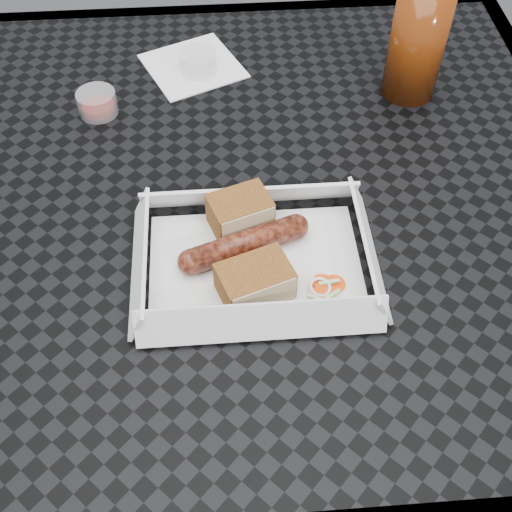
{
  "coord_description": "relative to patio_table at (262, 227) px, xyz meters",
  "views": [
    {
      "loc": [
        -0.05,
        -0.53,
        1.28
      ],
      "look_at": [
        -0.02,
        -0.13,
        0.78
      ],
      "focal_mm": 45.0,
      "sensor_mm": 36.0,
      "label": 1
    }
  ],
  "objects": [
    {
      "name": "ground",
      "position": [
        0.0,
        0.0,
        -0.67
      ],
      "size": [
        60.0,
        60.0,
        0.0
      ],
      "primitive_type": "plane",
      "color": "#4B4B4D",
      "rests_on": "ground"
    },
    {
      "name": "food_tray",
      "position": [
        -0.02,
        -0.12,
        0.08
      ],
      "size": [
        0.22,
        0.15,
        0.0
      ],
      "primitive_type": "cube",
      "color": "white",
      "rests_on": "patio_table"
    },
    {
      "name": "bratwurst",
      "position": [
        -0.03,
        -0.1,
        0.09
      ],
      "size": [
        0.14,
        0.07,
        0.03
      ],
      "rotation": [
        0.0,
        0.0,
        0.34
      ],
      "color": "maroon",
      "rests_on": "food_tray"
    },
    {
      "name": "veg_garnish",
      "position": [
        0.05,
        -0.16,
        0.08
      ],
      "size": [
        0.03,
        0.03,
        0.0
      ],
      "color": "#F1450A",
      "rests_on": "food_tray"
    },
    {
      "name": "condiment_cup_empty",
      "position": [
        -0.07,
        0.23,
        0.09
      ],
      "size": [
        0.05,
        0.05,
        0.03
      ],
      "primitive_type": "cylinder",
      "color": "silver",
      "rests_on": "patio_table"
    },
    {
      "name": "bread_far",
      "position": [
        -0.02,
        -0.16,
        0.1
      ],
      "size": [
        0.08,
        0.07,
        0.04
      ],
      "primitive_type": "cube",
      "rotation": [
        0.0,
        0.0,
        0.34
      ],
      "color": "brown",
      "rests_on": "food_tray"
    },
    {
      "name": "patio_table",
      "position": [
        0.0,
        0.0,
        0.0
      ],
      "size": [
        0.8,
        0.8,
        0.74
      ],
      "color": "black",
      "rests_on": "ground"
    },
    {
      "name": "drink_glass",
      "position": [
        0.21,
        0.16,
        0.15
      ],
      "size": [
        0.07,
        0.07,
        0.14
      ],
      "primitive_type": "cylinder",
      "color": "#5D2308",
      "rests_on": "patio_table"
    },
    {
      "name": "napkin",
      "position": [
        -0.08,
        0.24,
        0.08
      ],
      "size": [
        0.16,
        0.16,
        0.0
      ],
      "primitive_type": "cube",
      "rotation": [
        0.0,
        0.0,
        0.41
      ],
      "color": "white",
      "rests_on": "patio_table"
    },
    {
      "name": "condiment_cup_sauce",
      "position": [
        -0.2,
        0.15,
        0.09
      ],
      "size": [
        0.05,
        0.05,
        0.03
      ],
      "primitive_type": "cylinder",
      "color": "maroon",
      "rests_on": "patio_table"
    },
    {
      "name": "bread_near",
      "position": [
        -0.03,
        -0.07,
        0.1
      ],
      "size": [
        0.07,
        0.06,
        0.04
      ],
      "primitive_type": "cube",
      "rotation": [
        0.0,
        0.0,
        0.34
      ],
      "color": "brown",
      "rests_on": "food_tray"
    }
  ]
}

